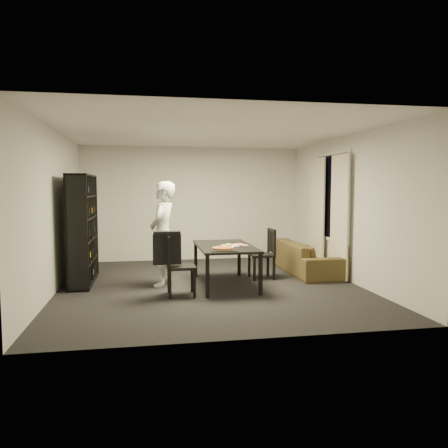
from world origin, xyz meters
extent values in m
cube|color=black|center=(0.00, 0.00, 0.00)|extent=(5.00, 5.50, 0.01)
cube|color=white|center=(0.00, 0.00, 2.60)|extent=(5.00, 5.50, 0.01)
cube|color=silver|center=(0.00, 2.75, 1.30)|extent=(5.00, 0.01, 2.60)
cube|color=silver|center=(0.00, -2.75, 1.30)|extent=(5.00, 0.01, 2.60)
cube|color=silver|center=(-2.50, 0.00, 1.30)|extent=(0.01, 5.50, 2.60)
cube|color=silver|center=(2.50, 0.00, 1.30)|extent=(0.01, 5.50, 2.60)
cube|color=black|center=(2.48, 0.60, 1.50)|extent=(0.02, 1.40, 1.60)
cube|color=white|center=(2.48, 0.60, 1.50)|extent=(0.03, 1.52, 1.72)
cube|color=beige|center=(2.40, 0.08, 1.15)|extent=(0.03, 0.70, 2.25)
cube|color=beige|center=(2.40, 1.12, 1.15)|extent=(0.03, 0.70, 2.25)
cube|color=black|center=(-2.16, 0.60, 0.95)|extent=(0.35, 1.50, 1.90)
cube|color=black|center=(0.26, -0.07, 0.67)|extent=(0.92, 1.66, 0.04)
cube|color=black|center=(-0.16, -0.86, 0.33)|extent=(0.06, 0.06, 0.66)
cube|color=black|center=(0.67, -0.86, 0.33)|extent=(0.06, 0.06, 0.66)
cube|color=black|center=(-0.16, 0.71, 0.33)|extent=(0.06, 0.06, 0.66)
cube|color=black|center=(0.67, 0.71, 0.33)|extent=(0.06, 0.06, 0.66)
cube|color=black|center=(-0.53, -0.62, 0.44)|extent=(0.44, 0.44, 0.04)
cube|color=black|center=(-0.73, -0.62, 0.70)|extent=(0.04, 0.43, 0.46)
cube|color=black|center=(-0.73, -0.62, 0.91)|extent=(0.03, 0.41, 0.05)
cube|color=black|center=(-0.35, -0.81, 0.21)|extent=(0.04, 0.04, 0.42)
cube|color=black|center=(-0.35, -0.43, 0.21)|extent=(0.04, 0.04, 0.42)
cube|color=black|center=(-0.72, -0.80, 0.21)|extent=(0.04, 0.04, 0.42)
cube|color=black|center=(-0.72, -0.43, 0.21)|extent=(0.04, 0.04, 0.42)
cube|color=black|center=(1.02, 0.37, 0.44)|extent=(0.44, 0.44, 0.04)
cube|color=black|center=(1.21, 0.38, 0.69)|extent=(0.05, 0.43, 0.46)
cube|color=black|center=(1.21, 0.38, 0.89)|extent=(0.04, 0.41, 0.05)
cube|color=black|center=(0.83, 0.55, 0.21)|extent=(0.04, 0.04, 0.42)
cube|color=black|center=(0.84, 0.19, 0.21)|extent=(0.04, 0.04, 0.42)
cube|color=black|center=(1.20, 0.56, 0.21)|extent=(0.04, 0.04, 0.42)
cube|color=black|center=(1.21, 0.20, 0.21)|extent=(0.04, 0.04, 0.42)
cube|color=black|center=(-0.75, -0.62, 0.72)|extent=(0.43, 0.08, 0.46)
cube|color=black|center=(-0.75, -0.62, 0.98)|extent=(0.41, 0.18, 0.05)
imported|color=silver|center=(-0.78, 0.13, 0.89)|extent=(0.63, 0.76, 1.78)
cube|color=black|center=(0.13, -0.67, 0.70)|extent=(0.42, 0.35, 0.01)
cylinder|color=#A86930|center=(0.13, -0.58, 0.72)|extent=(0.35, 0.35, 0.02)
cylinder|color=#C96D34|center=(0.13, -0.58, 0.73)|extent=(0.31, 0.31, 0.01)
cube|color=white|center=(0.41, -0.12, 0.70)|extent=(0.48, 0.42, 0.01)
imported|color=#3C3618|center=(2.05, 0.78, 0.30)|extent=(0.81, 2.08, 0.61)
camera|label=1|loc=(-1.07, -7.33, 1.68)|focal=35.00mm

